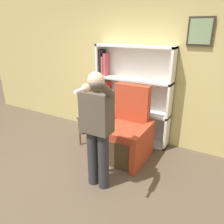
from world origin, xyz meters
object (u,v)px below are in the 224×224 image
at_px(person_standing, 97,126).
at_px(table_lamp, 89,96).
at_px(bookcase, 126,96).
at_px(side_table, 91,122).
at_px(armchair, 125,136).

bearing_deg(person_standing, table_lamp, 129.27).
xyz_separation_m(bookcase, side_table, (-0.46, -0.58, -0.44)).
relative_size(side_table, table_lamp, 1.13).
bearing_deg(person_standing, armchair, 91.28).
relative_size(armchair, side_table, 2.14).
distance_m(bookcase, side_table, 0.86).
bearing_deg(bookcase, person_standing, -78.10).
height_order(person_standing, table_lamp, person_standing).
bearing_deg(person_standing, bookcase, 101.90).
xyz_separation_m(person_standing, side_table, (-0.78, 0.95, -0.48)).
bearing_deg(side_table, person_standing, -50.73).
distance_m(armchair, table_lamp, 0.96).
xyz_separation_m(bookcase, table_lamp, (-0.46, -0.58, 0.08)).
height_order(bookcase, side_table, bookcase).
bearing_deg(table_lamp, person_standing, -50.73).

